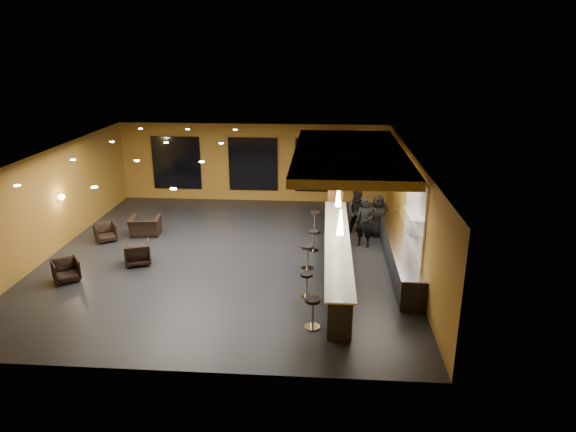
# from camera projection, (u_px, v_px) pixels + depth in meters

# --- Properties ---
(floor) EXTENTS (12.00, 13.00, 0.10)m
(floor) POSITION_uv_depth(u_px,v_px,m) (228.00, 257.00, 17.47)
(floor) COLOR black
(floor) RESTS_ON ground
(ceiling) EXTENTS (12.00, 13.00, 0.10)m
(ceiling) POSITION_uv_depth(u_px,v_px,m) (224.00, 153.00, 16.31)
(ceiling) COLOR black
(wall_back) EXTENTS (12.00, 0.10, 3.50)m
(wall_back) POSITION_uv_depth(u_px,v_px,m) (253.00, 163.00, 23.08)
(wall_back) COLOR #9C6A23
(wall_back) RESTS_ON floor
(wall_front) EXTENTS (12.00, 0.10, 3.50)m
(wall_front) POSITION_uv_depth(u_px,v_px,m) (168.00, 301.00, 10.70)
(wall_front) COLOR #9C6A23
(wall_front) RESTS_ON floor
(wall_left) EXTENTS (0.10, 13.00, 3.50)m
(wall_left) POSITION_uv_depth(u_px,v_px,m) (49.00, 203.00, 17.31)
(wall_left) COLOR #9C6A23
(wall_left) RESTS_ON floor
(wall_right) EXTENTS (0.10, 13.00, 3.50)m
(wall_right) POSITION_uv_depth(u_px,v_px,m) (412.00, 211.00, 16.48)
(wall_right) COLOR #9C6A23
(wall_right) RESTS_ON floor
(wood_soffit) EXTENTS (3.60, 8.00, 0.28)m
(wood_soffit) POSITION_uv_depth(u_px,v_px,m) (349.00, 154.00, 17.04)
(wood_soffit) COLOR #B88B35
(wood_soffit) RESTS_ON ceiling
(window_left) EXTENTS (2.20, 0.06, 2.40)m
(window_left) POSITION_uv_depth(u_px,v_px,m) (177.00, 163.00, 23.23)
(window_left) COLOR black
(window_left) RESTS_ON wall_back
(window_center) EXTENTS (2.20, 0.06, 2.40)m
(window_center) POSITION_uv_depth(u_px,v_px,m) (253.00, 164.00, 22.99)
(window_center) COLOR black
(window_center) RESTS_ON wall_back
(window_right) EXTENTS (2.20, 0.06, 2.40)m
(window_right) POSITION_uv_depth(u_px,v_px,m) (320.00, 165.00, 22.78)
(window_right) COLOR black
(window_right) RESTS_ON wall_back
(tile_backsplash) EXTENTS (0.06, 3.20, 2.40)m
(tile_backsplash) POSITION_uv_depth(u_px,v_px,m) (415.00, 213.00, 15.46)
(tile_backsplash) COLOR white
(tile_backsplash) RESTS_ON wall_right
(bar_counter) EXTENTS (0.60, 8.00, 1.00)m
(bar_counter) POSITION_uv_depth(u_px,v_px,m) (337.00, 257.00, 16.10)
(bar_counter) COLOR black
(bar_counter) RESTS_ON floor
(bar_top) EXTENTS (0.78, 8.10, 0.05)m
(bar_top) POSITION_uv_depth(u_px,v_px,m) (337.00, 241.00, 15.93)
(bar_top) COLOR silver
(bar_top) RESTS_ON bar_counter
(prep_counter) EXTENTS (0.70, 6.00, 0.86)m
(prep_counter) POSITION_uv_depth(u_px,v_px,m) (399.00, 254.00, 16.46)
(prep_counter) COLOR black
(prep_counter) RESTS_ON floor
(prep_top) EXTENTS (0.72, 6.00, 0.03)m
(prep_top) POSITION_uv_depth(u_px,v_px,m) (400.00, 241.00, 16.31)
(prep_top) COLOR silver
(prep_top) RESTS_ON prep_counter
(wall_shelf_lower) EXTENTS (0.30, 1.50, 0.03)m
(wall_shelf_lower) POSITION_uv_depth(u_px,v_px,m) (411.00, 228.00, 15.41)
(wall_shelf_lower) COLOR silver
(wall_shelf_lower) RESTS_ON wall_right
(wall_shelf_upper) EXTENTS (0.30, 1.50, 0.03)m
(wall_shelf_upper) POSITION_uv_depth(u_px,v_px,m) (412.00, 213.00, 15.26)
(wall_shelf_upper) COLOR silver
(wall_shelf_upper) RESTS_ON wall_right
(column) EXTENTS (0.60, 0.60, 3.50)m
(column) POSITION_uv_depth(u_px,v_px,m) (336.00, 181.00, 20.04)
(column) COLOR #A25D24
(column) RESTS_ON floor
(wall_sconce) EXTENTS (0.22, 0.22, 0.22)m
(wall_sconce) POSITION_uv_depth(u_px,v_px,m) (61.00, 197.00, 17.75)
(wall_sconce) COLOR #FFE5B2
(wall_sconce) RESTS_ON wall_left
(pendant_0) EXTENTS (0.20, 0.20, 0.70)m
(pendant_0) POSITION_uv_depth(u_px,v_px,m) (340.00, 222.00, 13.61)
(pendant_0) COLOR white
(pendant_0) RESTS_ON wood_soffit
(pendant_1) EXTENTS (0.20, 0.20, 0.70)m
(pendant_1) POSITION_uv_depth(u_px,v_px,m) (338.00, 196.00, 15.98)
(pendant_1) COLOR white
(pendant_1) RESTS_ON wood_soffit
(pendant_2) EXTENTS (0.20, 0.20, 0.70)m
(pendant_2) POSITION_uv_depth(u_px,v_px,m) (337.00, 176.00, 18.34)
(pendant_2) COLOR white
(pendant_2) RESTS_ON wood_soffit
(staff_a) EXTENTS (0.73, 0.57, 1.77)m
(staff_a) POSITION_uv_depth(u_px,v_px,m) (365.00, 222.00, 18.00)
(staff_a) COLOR black
(staff_a) RESTS_ON floor
(staff_b) EXTENTS (1.05, 0.93, 1.81)m
(staff_b) POSITION_uv_depth(u_px,v_px,m) (358.00, 213.00, 18.97)
(staff_b) COLOR black
(staff_b) RESTS_ON floor
(staff_c) EXTENTS (0.90, 0.73, 1.58)m
(staff_c) POSITION_uv_depth(u_px,v_px,m) (377.00, 216.00, 18.95)
(staff_c) COLOR black
(staff_c) RESTS_ON floor
(armchair_a) EXTENTS (1.02, 1.03, 0.67)m
(armchair_a) POSITION_uv_depth(u_px,v_px,m) (66.00, 270.00, 15.51)
(armchair_a) COLOR black
(armchair_a) RESTS_ON floor
(armchair_b) EXTENTS (1.05, 1.06, 0.75)m
(armchair_b) POSITION_uv_depth(u_px,v_px,m) (137.00, 253.00, 16.70)
(armchair_b) COLOR black
(armchair_b) RESTS_ON floor
(armchair_c) EXTENTS (0.99, 0.99, 0.66)m
(armchair_c) POSITION_uv_depth(u_px,v_px,m) (106.00, 232.00, 18.64)
(armchair_c) COLOR black
(armchair_c) RESTS_ON floor
(armchair_d) EXTENTS (1.19, 1.07, 0.71)m
(armchair_d) POSITION_uv_depth(u_px,v_px,m) (145.00, 226.00, 19.20)
(armchair_d) COLOR black
(armchair_d) RESTS_ON floor
(bar_stool_0) EXTENTS (0.41, 0.41, 0.81)m
(bar_stool_0) POSITION_uv_depth(u_px,v_px,m) (313.00, 309.00, 12.89)
(bar_stool_0) COLOR silver
(bar_stool_0) RESTS_ON floor
(bar_stool_1) EXTENTS (0.37, 0.37, 0.74)m
(bar_stool_1) POSITION_uv_depth(u_px,v_px,m) (306.00, 282.00, 14.46)
(bar_stool_1) COLOR silver
(bar_stool_1) RESTS_ON floor
(bar_stool_2) EXTENTS (0.41, 0.41, 0.81)m
(bar_stool_2) POSITION_uv_depth(u_px,v_px,m) (307.00, 254.00, 16.25)
(bar_stool_2) COLOR silver
(bar_stool_2) RESTS_ON floor
(bar_stool_3) EXTENTS (0.38, 0.38, 0.74)m
(bar_stool_3) POSITION_uv_depth(u_px,v_px,m) (313.00, 238.00, 17.68)
(bar_stool_3) COLOR silver
(bar_stool_3) RESTS_ON floor
(bar_stool_4) EXTENTS (0.43, 0.43, 0.85)m
(bar_stool_4) POSITION_uv_depth(u_px,v_px,m) (315.00, 220.00, 19.33)
(bar_stool_4) COLOR silver
(bar_stool_4) RESTS_ON floor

